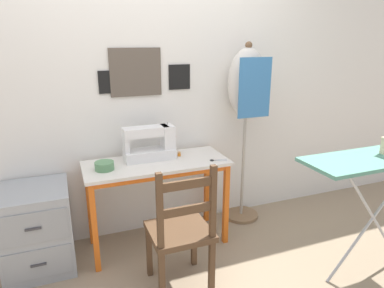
{
  "coord_description": "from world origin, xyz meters",
  "views": [
    {
      "loc": [
        -0.64,
        -2.2,
        1.62
      ],
      "look_at": [
        0.29,
        0.21,
        0.84
      ],
      "focal_mm": 32.0,
      "sensor_mm": 36.0,
      "label": 1
    }
  ],
  "objects_px": {
    "fabric_bowl": "(104,166)",
    "thread_spool_near_machine": "(179,154)",
    "scissors": "(216,160)",
    "dress_form": "(247,92)",
    "filing_cabinet": "(38,229)",
    "ironing_board": "(383,162)",
    "sewing_machine": "(152,144)",
    "wooden_chair": "(180,232)"
  },
  "relations": [
    {
      "from": "fabric_bowl",
      "to": "thread_spool_near_machine",
      "type": "xyz_separation_m",
      "value": [
        0.61,
        0.09,
        -0.01
      ]
    },
    {
      "from": "scissors",
      "to": "dress_form",
      "type": "distance_m",
      "value": 0.69
    },
    {
      "from": "fabric_bowl",
      "to": "thread_spool_near_machine",
      "type": "distance_m",
      "value": 0.61
    },
    {
      "from": "thread_spool_near_machine",
      "to": "dress_form",
      "type": "distance_m",
      "value": 0.8
    },
    {
      "from": "filing_cabinet",
      "to": "ironing_board",
      "type": "height_order",
      "value": "ironing_board"
    },
    {
      "from": "fabric_bowl",
      "to": "thread_spool_near_machine",
      "type": "bearing_deg",
      "value": 8.13
    },
    {
      "from": "thread_spool_near_machine",
      "to": "fabric_bowl",
      "type": "bearing_deg",
      "value": -171.87
    },
    {
      "from": "dress_form",
      "to": "scissors",
      "type": "bearing_deg",
      "value": -145.91
    },
    {
      "from": "sewing_machine",
      "to": "wooden_chair",
      "type": "distance_m",
      "value": 0.77
    },
    {
      "from": "wooden_chair",
      "to": "dress_form",
      "type": "height_order",
      "value": "dress_form"
    },
    {
      "from": "sewing_machine",
      "to": "scissors",
      "type": "distance_m",
      "value": 0.52
    },
    {
      "from": "thread_spool_near_machine",
      "to": "dress_form",
      "type": "xyz_separation_m",
      "value": [
        0.65,
        0.08,
        0.46
      ]
    },
    {
      "from": "thread_spool_near_machine",
      "to": "filing_cabinet",
      "type": "distance_m",
      "value": 1.19
    },
    {
      "from": "fabric_bowl",
      "to": "dress_form",
      "type": "distance_m",
      "value": 1.34
    },
    {
      "from": "scissors",
      "to": "wooden_chair",
      "type": "xyz_separation_m",
      "value": [
        -0.45,
        -0.43,
        -0.3
      ]
    },
    {
      "from": "scissors",
      "to": "filing_cabinet",
      "type": "height_order",
      "value": "scissors"
    },
    {
      "from": "wooden_chair",
      "to": "scissors",
      "type": "bearing_deg",
      "value": 43.8
    },
    {
      "from": "dress_form",
      "to": "fabric_bowl",
      "type": "bearing_deg",
      "value": -172.48
    },
    {
      "from": "fabric_bowl",
      "to": "sewing_machine",
      "type": "bearing_deg",
      "value": 15.73
    },
    {
      "from": "sewing_machine",
      "to": "ironing_board",
      "type": "xyz_separation_m",
      "value": [
        1.32,
        -0.98,
        0.01
      ]
    },
    {
      "from": "fabric_bowl",
      "to": "filing_cabinet",
      "type": "relative_size",
      "value": 0.22
    },
    {
      "from": "ironing_board",
      "to": "wooden_chair",
      "type": "bearing_deg",
      "value": 165.79
    },
    {
      "from": "filing_cabinet",
      "to": "sewing_machine",
      "type": "bearing_deg",
      "value": 4.13
    },
    {
      "from": "thread_spool_near_machine",
      "to": "dress_form",
      "type": "relative_size",
      "value": 0.02
    },
    {
      "from": "scissors",
      "to": "wooden_chair",
      "type": "relative_size",
      "value": 0.15
    },
    {
      "from": "wooden_chair",
      "to": "filing_cabinet",
      "type": "height_order",
      "value": "wooden_chair"
    },
    {
      "from": "fabric_bowl",
      "to": "ironing_board",
      "type": "distance_m",
      "value": 1.92
    },
    {
      "from": "dress_form",
      "to": "ironing_board",
      "type": "xyz_separation_m",
      "value": [
        0.45,
        -1.04,
        -0.35
      ]
    },
    {
      "from": "sewing_machine",
      "to": "thread_spool_near_machine",
      "type": "xyz_separation_m",
      "value": [
        0.22,
        -0.02,
        -0.11
      ]
    },
    {
      "from": "thread_spool_near_machine",
      "to": "dress_form",
      "type": "height_order",
      "value": "dress_form"
    },
    {
      "from": "fabric_bowl",
      "to": "filing_cabinet",
      "type": "distance_m",
      "value": 0.67
    },
    {
      "from": "fabric_bowl",
      "to": "filing_cabinet",
      "type": "height_order",
      "value": "fabric_bowl"
    },
    {
      "from": "scissors",
      "to": "wooden_chair",
      "type": "height_order",
      "value": "wooden_chair"
    },
    {
      "from": "fabric_bowl",
      "to": "wooden_chair",
      "type": "bearing_deg",
      "value": -54.02
    },
    {
      "from": "fabric_bowl",
      "to": "filing_cabinet",
      "type": "xyz_separation_m",
      "value": [
        -0.5,
        0.04,
        -0.44
      ]
    },
    {
      "from": "sewing_machine",
      "to": "dress_form",
      "type": "xyz_separation_m",
      "value": [
        0.87,
        0.06,
        0.36
      ]
    },
    {
      "from": "fabric_bowl",
      "to": "wooden_chair",
      "type": "relative_size",
      "value": 0.15
    },
    {
      "from": "sewing_machine",
      "to": "fabric_bowl",
      "type": "distance_m",
      "value": 0.41
    },
    {
      "from": "thread_spool_near_machine",
      "to": "sewing_machine",
      "type": "bearing_deg",
      "value": 174.24
    },
    {
      "from": "sewing_machine",
      "to": "filing_cabinet",
      "type": "relative_size",
      "value": 0.66
    },
    {
      "from": "sewing_machine",
      "to": "wooden_chair",
      "type": "relative_size",
      "value": 0.45
    },
    {
      "from": "sewing_machine",
      "to": "wooden_chair",
      "type": "xyz_separation_m",
      "value": [
        0.01,
        -0.65,
        -0.42
      ]
    }
  ]
}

